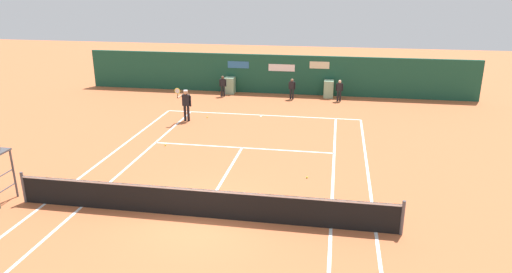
{
  "coord_description": "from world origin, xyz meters",
  "views": [
    {
      "loc": [
        3.92,
        -12.41,
        6.98
      ],
      "look_at": [
        0.75,
        5.69,
        0.8
      ],
      "focal_mm": 32.69,
      "sensor_mm": 36.0,
      "label": 1
    }
  ],
  "objects_px": {
    "ball_kid_left_post": "(292,87)",
    "ball_kid_right_post": "(339,89)",
    "tennis_ball_near_service_line": "(165,145)",
    "tennis_ball_mid_court": "(207,117)",
    "player_on_baseline": "(186,103)",
    "ball_kid_centre_post": "(223,85)",
    "tennis_ball_by_sideline": "(307,177)"
  },
  "relations": [
    {
      "from": "ball_kid_right_post",
      "to": "tennis_ball_near_service_line",
      "type": "height_order",
      "value": "ball_kid_right_post"
    },
    {
      "from": "player_on_baseline",
      "to": "ball_kid_left_post",
      "type": "distance_m",
      "value": 7.48
    },
    {
      "from": "ball_kid_left_post",
      "to": "tennis_ball_by_sideline",
      "type": "xyz_separation_m",
      "value": [
        1.78,
        -11.97,
        -0.71
      ]
    },
    {
      "from": "player_on_baseline",
      "to": "tennis_ball_by_sideline",
      "type": "distance_m",
      "value": 9.29
    },
    {
      "from": "tennis_ball_near_service_line",
      "to": "tennis_ball_by_sideline",
      "type": "bearing_deg",
      "value": -21.0
    },
    {
      "from": "ball_kid_left_post",
      "to": "ball_kid_right_post",
      "type": "xyz_separation_m",
      "value": [
        2.87,
        0.0,
        0.01
      ]
    },
    {
      "from": "ball_kid_centre_post",
      "to": "tennis_ball_mid_court",
      "type": "xyz_separation_m",
      "value": [
        0.31,
        -4.84,
        -0.72
      ]
    },
    {
      "from": "player_on_baseline",
      "to": "tennis_ball_by_sideline",
      "type": "height_order",
      "value": "player_on_baseline"
    },
    {
      "from": "ball_kid_centre_post",
      "to": "tennis_ball_mid_court",
      "type": "distance_m",
      "value": 4.9
    },
    {
      "from": "ball_kid_centre_post",
      "to": "tennis_ball_by_sideline",
      "type": "bearing_deg",
      "value": 108.61
    },
    {
      "from": "ball_kid_left_post",
      "to": "ball_kid_right_post",
      "type": "distance_m",
      "value": 2.87
    },
    {
      "from": "player_on_baseline",
      "to": "ball_kid_centre_post",
      "type": "relative_size",
      "value": 1.42
    },
    {
      "from": "player_on_baseline",
      "to": "tennis_ball_near_service_line",
      "type": "bearing_deg",
      "value": 95.72
    },
    {
      "from": "ball_kid_left_post",
      "to": "ball_kid_right_post",
      "type": "relative_size",
      "value": 0.99
    },
    {
      "from": "ball_kid_right_post",
      "to": "ball_kid_centre_post",
      "type": "relative_size",
      "value": 1.0
    },
    {
      "from": "player_on_baseline",
      "to": "tennis_ball_near_service_line",
      "type": "relative_size",
      "value": 27.47
    },
    {
      "from": "tennis_ball_mid_court",
      "to": "ball_kid_left_post",
      "type": "bearing_deg",
      "value": 50.12
    },
    {
      "from": "ball_kid_left_post",
      "to": "ball_kid_centre_post",
      "type": "xyz_separation_m",
      "value": [
        -4.36,
        0.0,
        0.01
      ]
    },
    {
      "from": "ball_kid_right_post",
      "to": "tennis_ball_by_sideline",
      "type": "bearing_deg",
      "value": 84.82
    },
    {
      "from": "ball_kid_centre_post",
      "to": "tennis_ball_mid_court",
      "type": "height_order",
      "value": "ball_kid_centre_post"
    },
    {
      "from": "ball_kid_left_post",
      "to": "tennis_ball_mid_court",
      "type": "distance_m",
      "value": 6.35
    },
    {
      "from": "tennis_ball_by_sideline",
      "to": "tennis_ball_mid_court",
      "type": "bearing_deg",
      "value": 129.24
    },
    {
      "from": "ball_kid_left_post",
      "to": "ball_kid_centre_post",
      "type": "distance_m",
      "value": 4.36
    },
    {
      "from": "tennis_ball_mid_court",
      "to": "ball_kid_centre_post",
      "type": "bearing_deg",
      "value": 93.72
    },
    {
      "from": "ball_kid_right_post",
      "to": "tennis_ball_near_service_line",
      "type": "relative_size",
      "value": 19.26
    },
    {
      "from": "tennis_ball_near_service_line",
      "to": "tennis_ball_mid_court",
      "type": "height_order",
      "value": "same"
    },
    {
      "from": "tennis_ball_near_service_line",
      "to": "tennis_ball_by_sideline",
      "type": "xyz_separation_m",
      "value": [
        6.45,
        -2.48,
        0.0
      ]
    },
    {
      "from": "ball_kid_right_post",
      "to": "tennis_ball_near_service_line",
      "type": "distance_m",
      "value": 12.14
    },
    {
      "from": "tennis_ball_by_sideline",
      "to": "ball_kid_centre_post",
      "type": "bearing_deg",
      "value": 117.15
    },
    {
      "from": "ball_kid_right_post",
      "to": "tennis_ball_mid_court",
      "type": "height_order",
      "value": "ball_kid_right_post"
    },
    {
      "from": "ball_kid_centre_post",
      "to": "tennis_ball_by_sideline",
      "type": "distance_m",
      "value": 13.47
    },
    {
      "from": "tennis_ball_by_sideline",
      "to": "tennis_ball_near_service_line",
      "type": "bearing_deg",
      "value": 159.0
    }
  ]
}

